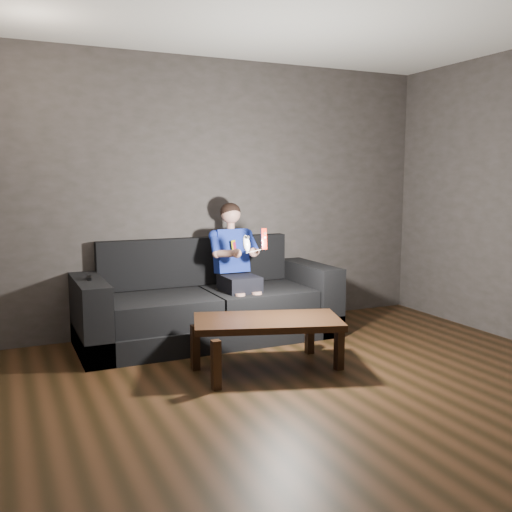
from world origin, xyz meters
name	(u,v)px	position (x,y,z in m)	size (l,w,h in m)	color
floor	(335,419)	(0.00, 0.00, 0.00)	(5.00, 5.00, 0.00)	black
back_wall	(203,196)	(0.00, 2.50, 1.35)	(5.00, 0.04, 2.70)	#36332F
sofa	(206,306)	(-0.11, 2.13, 0.31)	(2.43, 1.05, 0.94)	black
child	(235,257)	(0.17, 2.06, 0.78)	(0.47, 0.58, 1.16)	black
wii_remote_red	(264,239)	(0.25, 1.61, 0.99)	(0.06, 0.08, 0.19)	red
nunchuk_white	(246,243)	(0.09, 1.62, 0.96)	(0.08, 0.10, 0.16)	white
wii_remote_black	(89,278)	(-1.20, 2.04, 0.68)	(0.05, 0.15, 0.03)	black
coffee_table	(267,325)	(0.01, 1.04, 0.36)	(1.28, 0.90, 0.42)	black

